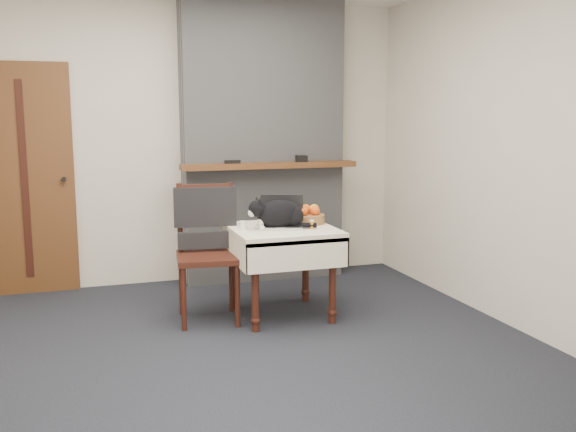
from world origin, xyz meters
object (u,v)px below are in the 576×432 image
object	(u,v)px
fruit_basket	(308,216)
chair	(206,233)
side_table	(282,242)
door	(25,180)
cat	(280,214)
pill_bottle	(312,224)
cream_jar	(243,225)
laptop	(282,219)

from	to	relation	value
fruit_basket	chair	bearing A→B (deg)	176.61
side_table	fruit_basket	world-z (taller)	fruit_basket
door	fruit_basket	distance (m)	2.49
cat	pill_bottle	size ratio (longest dim) A/B	7.59
side_table	fruit_basket	size ratio (longest dim) A/B	3.00
cat	cream_jar	bearing A→B (deg)	171.84
cream_jar	pill_bottle	xyz separation A→B (m)	(0.51, -0.12, 0.00)
chair	cream_jar	bearing A→B (deg)	-25.55
chair	side_table	bearing A→B (deg)	-8.81
laptop	cat	world-z (taller)	cat
laptop	fruit_basket	world-z (taller)	laptop
laptop	cat	distance (m)	0.08
fruit_basket	door	bearing A→B (deg)	150.96
door	cream_jar	size ratio (longest dim) A/B	30.17
side_table	cat	size ratio (longest dim) A/B	1.50
pill_bottle	door	bearing A→B (deg)	145.82
cat	fruit_basket	size ratio (longest dim) A/B	2.00
cat	cream_jar	world-z (taller)	cat
pill_bottle	chair	xyz separation A→B (m)	(-0.76, 0.28, -0.07)
cat	side_table	bearing A→B (deg)	48.03
door	cream_jar	world-z (taller)	door
door	side_table	world-z (taller)	door
door	side_table	size ratio (longest dim) A/B	2.56
chair	pill_bottle	bearing A→B (deg)	-13.57
door	fruit_basket	xyz separation A→B (m)	(2.16, -1.20, -0.24)
laptop	pill_bottle	world-z (taller)	laptop
side_table	laptop	world-z (taller)	laptop
pill_bottle	fruit_basket	bearing A→B (deg)	76.89
cream_jar	pill_bottle	size ratio (longest dim) A/B	0.97
side_table	cream_jar	world-z (taller)	cream_jar
door	laptop	distance (m)	2.32
door	chair	world-z (taller)	door
cat	chair	distance (m)	0.58
cream_jar	side_table	bearing A→B (deg)	0.26
side_table	cat	bearing A→B (deg)	-130.42
chair	fruit_basket	bearing A→B (deg)	3.29
laptop	fruit_basket	bearing A→B (deg)	37.32
side_table	chair	world-z (taller)	chair
door	cream_jar	distance (m)	2.08
door	fruit_basket	world-z (taller)	door
laptop	fruit_basket	size ratio (longest dim) A/B	1.56
cat	pill_bottle	xyz separation A→B (m)	(0.23, -0.09, -0.07)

